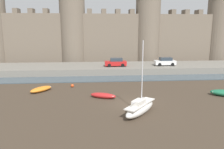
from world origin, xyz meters
TOP-DOWN VIEW (x-y plane):
  - ground_plane at (0.00, 0.00)m, footprint 160.00×160.00m
  - water_channel at (0.00, 12.95)m, footprint 80.00×4.50m
  - quay_road at (0.00, 20.20)m, footprint 66.06×10.00m
  - castle at (-0.00, 30.50)m, footprint 60.64×6.57m
  - rowboat_foreground_right at (-11.18, 6.03)m, footprint 3.04×3.38m
  - rowboat_near_channel_left at (-3.09, 2.43)m, footprint 3.32×2.15m
  - sailboat_midflat_centre at (0.24, -3.02)m, footprint 4.17×4.71m
  - mooring_buoy_off_centre at (-7.25, 7.94)m, footprint 0.46×0.46m
  - mooring_buoy_near_shore at (2.12, 0.56)m, footprint 0.40×0.40m
  - car_quay_west at (0.05, 18.61)m, footprint 4.11×1.90m
  - car_quay_east at (9.80, 18.77)m, footprint 4.11×1.90m

SIDE VIEW (x-z plane):
  - ground_plane at x=0.00m, z-range 0.00..0.00m
  - water_channel at x=0.00m, z-range 0.00..0.10m
  - mooring_buoy_near_shore at x=2.12m, z-range 0.00..0.40m
  - mooring_buoy_off_centre at x=-7.25m, z-range 0.00..0.46m
  - rowboat_foreground_right at x=-11.18m, z-range 0.02..0.65m
  - rowboat_near_channel_left at x=-3.09m, z-range 0.02..0.65m
  - quay_road at x=0.00m, z-range 0.00..1.23m
  - sailboat_midflat_centre at x=0.24m, z-range -2.90..4.18m
  - car_quay_west at x=0.05m, z-range 1.20..2.82m
  - car_quay_east at x=9.80m, z-range 1.20..2.82m
  - castle at x=0.00m, z-range -2.47..17.33m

